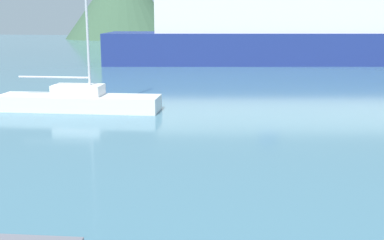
{
  "coord_description": "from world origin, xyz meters",
  "views": [
    {
      "loc": [
        1.99,
        -1.73,
        4.62
      ],
      "look_at": [
        -0.59,
        14.0,
        1.2
      ],
      "focal_mm": 45.0,
      "sensor_mm": 36.0,
      "label": 1
    }
  ],
  "objects": [
    {
      "name": "sailboat_inner",
      "position": [
        -7.51,
        20.9,
        0.53
      ],
      "size": [
        8.26,
        2.26,
        11.33
      ],
      "rotation": [
        0.0,
        0.0,
        0.05
      ],
      "color": "white",
      "rests_on": "ground_plane"
    },
    {
      "name": "ferry_distant",
      "position": [
        2.01,
        48.8,
        2.96
      ],
      "size": [
        34.53,
        13.69,
        8.35
      ],
      "rotation": [
        0.0,
        0.0,
        0.16
      ],
      "color": "navy",
      "rests_on": "ground_plane"
    },
    {
      "name": "hill_central",
      "position": [
        -7.0,
        111.46,
        3.36
      ],
      "size": [
        25.39,
        25.39,
        6.71
      ],
      "color": "#4C6647",
      "rests_on": "ground_plane"
    },
    {
      "name": "hill_east",
      "position": [
        18.82,
        104.65,
        7.19
      ],
      "size": [
        37.04,
        37.04,
        14.37
      ],
      "color": "#4C6647",
      "rests_on": "ground_plane"
    }
  ]
}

